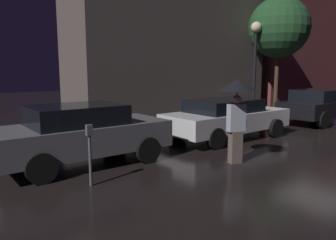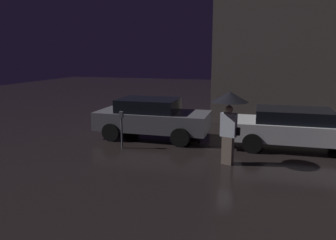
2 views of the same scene
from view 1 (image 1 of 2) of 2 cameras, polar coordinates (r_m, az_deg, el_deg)
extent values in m
plane|color=black|center=(13.28, 24.67, -2.22)|extent=(60.00, 60.00, 0.00)
cube|color=#564C47|center=(16.02, 0.64, 13.97)|extent=(9.85, 3.00, 7.59)
cube|color=brown|center=(23.72, 21.44, 13.22)|extent=(8.98, 3.00, 8.84)
cube|color=slate|center=(8.48, -14.44, -2.91)|extent=(4.25, 1.88, 0.68)
cube|color=black|center=(8.33, -15.67, 0.88)|extent=(2.22, 1.63, 0.48)
cylinder|color=black|center=(9.89, -9.32, -3.10)|extent=(0.67, 0.22, 0.67)
cylinder|color=black|center=(8.36, -3.59, -5.21)|extent=(0.67, 0.22, 0.67)
cylinder|color=black|center=(9.04, -24.30, -4.91)|extent=(0.67, 0.22, 0.67)
cylinder|color=black|center=(7.33, -21.22, -7.82)|extent=(0.67, 0.22, 0.67)
cube|color=silver|center=(11.44, 10.28, -0.01)|extent=(4.72, 1.98, 0.61)
cube|color=black|center=(11.23, 9.70, 2.49)|extent=(2.48, 1.69, 0.42)
cylinder|color=black|center=(13.15, 11.66, -0.26)|extent=(0.65, 0.22, 0.65)
cylinder|color=black|center=(12.02, 18.20, -1.36)|extent=(0.65, 0.22, 0.65)
cylinder|color=black|center=(11.19, 1.68, -1.65)|extent=(0.65, 0.22, 0.65)
cylinder|color=black|center=(9.83, 8.34, -3.21)|extent=(0.65, 0.22, 0.65)
cube|color=black|center=(16.01, 24.90, 1.97)|extent=(4.28, 1.92, 0.64)
cube|color=black|center=(15.81, 24.73, 3.96)|extent=(2.25, 1.64, 0.49)
cylinder|color=black|center=(17.62, 24.34, 1.50)|extent=(0.70, 0.22, 0.70)
cylinder|color=black|center=(15.39, 19.55, 0.83)|extent=(0.70, 0.22, 0.70)
cylinder|color=black|center=(14.48, 25.41, 0.01)|extent=(0.70, 0.22, 0.70)
cube|color=#66564C|center=(8.47, 11.64, -4.65)|extent=(0.35, 0.28, 0.82)
cube|color=#B2B7C6|center=(8.33, 11.80, 0.40)|extent=(0.48, 0.32, 0.68)
sphere|color=tan|center=(8.28, 11.90, 3.51)|extent=(0.22, 0.22, 0.22)
cylinder|color=black|center=(8.30, 11.86, 2.21)|extent=(0.02, 0.02, 0.80)
cone|color=black|center=(8.25, 11.98, 5.97)|extent=(1.05, 1.05, 0.29)
cube|color=black|center=(8.54, 12.86, -0.59)|extent=(0.18, 0.14, 0.22)
cylinder|color=#4C5154|center=(6.84, -13.39, -6.96)|extent=(0.06, 0.06, 1.05)
cube|color=#4C5154|center=(6.70, -13.59, -1.73)|extent=(0.12, 0.10, 0.22)
cylinder|color=black|center=(16.00, 14.79, 7.29)|extent=(0.14, 0.14, 4.02)
sphere|color=#F9EAB7|center=(16.11, 15.12, 15.34)|extent=(0.50, 0.50, 0.50)
cylinder|color=#473323|center=(17.23, 18.30, 5.72)|extent=(0.20, 0.20, 3.12)
sphere|color=#234C28|center=(17.33, 18.76, 15.00)|extent=(2.92, 2.92, 2.92)
camera|label=2|loc=(8.10, 82.29, 7.01)|focal=35.00mm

